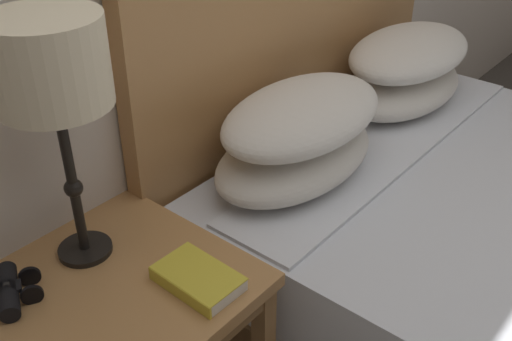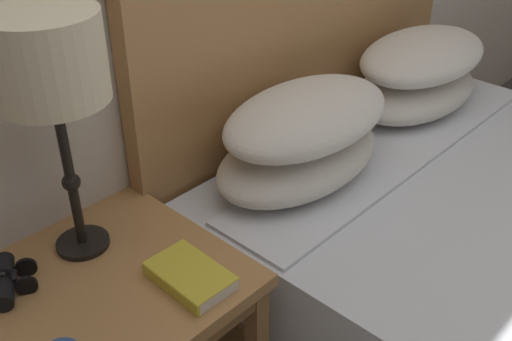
{
  "view_description": "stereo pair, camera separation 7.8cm",
  "coord_description": "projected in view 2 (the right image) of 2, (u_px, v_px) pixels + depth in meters",
  "views": [
    {
      "loc": [
        -1.21,
        -0.32,
        1.53
      ],
      "look_at": [
        -0.18,
        0.54,
        0.69
      ],
      "focal_mm": 42.0,
      "sensor_mm": 36.0,
      "label": 1
    },
    {
      "loc": [
        -1.16,
        -0.38,
        1.53
      ],
      "look_at": [
        -0.18,
        0.54,
        0.69
      ],
      "focal_mm": 42.0,
      "sensor_mm": 36.0,
      "label": 2
    }
  ],
  "objects": [
    {
      "name": "book_on_nightstand",
      "position": [
        190.0,
        276.0,
        1.36
      ],
      "size": [
        0.13,
        0.2,
        0.04
      ],
      "color": "silver",
      "rests_on": "nightstand"
    },
    {
      "name": "binoculars_pair",
      "position": [
        5.0,
        281.0,
        1.34
      ],
      "size": [
        0.16,
        0.16,
        0.05
      ],
      "color": "black",
      "rests_on": "nightstand"
    },
    {
      "name": "nightstand",
      "position": [
        105.0,
        303.0,
        1.42
      ],
      "size": [
        0.58,
        0.58,
        0.59
      ],
      "color": "#AD7A47",
      "rests_on": "ground_plane"
    },
    {
      "name": "table_lamp",
      "position": [
        48.0,
        65.0,
        1.23
      ],
      "size": [
        0.24,
        0.24,
        0.59
      ],
      "color": "black",
      "rests_on": "nightstand"
    }
  ]
}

